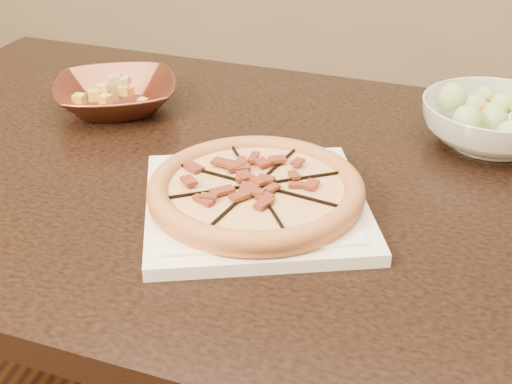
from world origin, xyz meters
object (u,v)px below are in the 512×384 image
at_px(bronze_bowl, 116,95).
at_px(salad_bowl, 493,123).
at_px(pizza, 256,189).
at_px(dining_table, 222,223).
at_px(plate, 256,204).

relative_size(bronze_bowl, salad_bowl, 0.94).
relative_size(pizza, bronze_bowl, 1.35).
xyz_separation_m(dining_table, plate, (0.08, -0.12, 0.12)).
distance_m(dining_table, pizza, 0.20).
bearing_deg(bronze_bowl, plate, -41.97).
bearing_deg(bronze_bowl, salad_bowl, 0.16).
bearing_deg(dining_table, pizza, -55.50).
height_order(dining_table, pizza, pizza).
relative_size(dining_table, pizza, 5.01).
relative_size(plate, pizza, 1.28).
relative_size(dining_table, plate, 3.91).
distance_m(plate, salad_bowl, 0.44).
distance_m(plate, pizza, 0.02).
bearing_deg(salad_bowl, plate, -137.81).
relative_size(plate, salad_bowl, 1.63).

